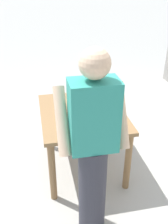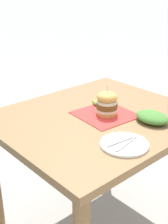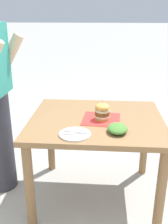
# 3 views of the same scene
# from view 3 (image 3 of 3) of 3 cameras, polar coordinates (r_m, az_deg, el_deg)

# --- Properties ---
(ground_plane) EXTENTS (80.00, 80.00, 0.00)m
(ground_plane) POSITION_cam_3_polar(r_m,az_deg,el_deg) (2.46, 2.43, -17.56)
(ground_plane) COLOR #ADAAA3
(patio_table) EXTENTS (0.91, 1.05, 0.74)m
(patio_table) POSITION_cam_3_polar(r_m,az_deg,el_deg) (2.13, 2.69, -4.31)
(patio_table) COLOR olive
(patio_table) RESTS_ON ground
(serving_paper) EXTENTS (0.31, 0.31, 0.00)m
(serving_paper) POSITION_cam_3_polar(r_m,az_deg,el_deg) (2.06, 3.77, -1.54)
(serving_paper) COLOR red
(serving_paper) RESTS_ON patio_table
(sandwich) EXTENTS (0.12, 0.12, 0.17)m
(sandwich) POSITION_cam_3_polar(r_m,az_deg,el_deg) (2.04, 4.00, 0.13)
(sandwich) COLOR gold
(sandwich) RESTS_ON serving_paper
(pickle_spear) EXTENTS (0.10, 0.05, 0.02)m
(pickle_spear) POSITION_cam_3_polar(r_m,az_deg,el_deg) (2.16, 5.01, -0.14)
(pickle_spear) COLOR #8EA83D
(pickle_spear) RESTS_ON serving_paper
(side_plate_with_forks) EXTENTS (0.22, 0.22, 0.02)m
(side_plate_with_forks) POSITION_cam_3_polar(r_m,az_deg,el_deg) (1.80, -2.00, -4.82)
(side_plate_with_forks) COLOR white
(side_plate_with_forks) RESTS_ON patio_table
(side_salad) EXTENTS (0.18, 0.14, 0.05)m
(side_salad) POSITION_cam_3_polar(r_m,az_deg,el_deg) (1.85, 7.27, -3.58)
(side_salad) COLOR #477F33
(side_salad) RESTS_ON patio_table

